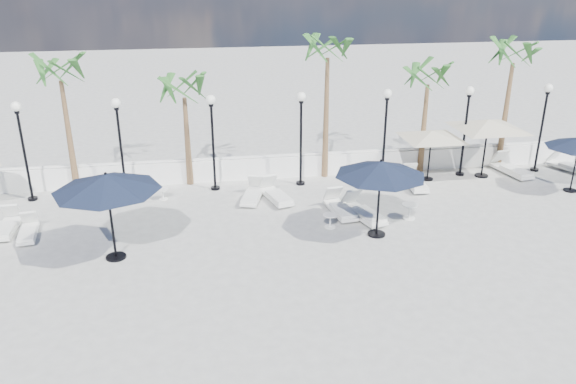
{
  "coord_description": "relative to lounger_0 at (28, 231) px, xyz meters",
  "views": [
    {
      "loc": [
        -3.98,
        -14.78,
        8.32
      ],
      "look_at": [
        -1.25,
        2.03,
        1.5
      ],
      "focal_mm": 35.0,
      "sensor_mm": 36.0,
      "label": 1
    }
  ],
  "objects": [
    {
      "name": "ground",
      "position": [
        9.81,
        -3.13,
        -0.21
      ],
      "size": [
        100.0,
        100.0,
        0.0
      ],
      "primitive_type": "plane",
      "color": "gray",
      "rests_on": "ground"
    },
    {
      "name": "balustrade",
      "position": [
        9.81,
        4.37,
        0.26
      ],
      "size": [
        26.0,
        0.3,
        1.01
      ],
      "color": "white",
      "rests_on": "ground"
    },
    {
      "name": "lamppost_0",
      "position": [
        -0.69,
        3.37,
        2.28
      ],
      "size": [
        0.36,
        0.36,
        3.84
      ],
      "color": "black",
      "rests_on": "ground"
    },
    {
      "name": "lamppost_1",
      "position": [
        2.81,
        3.37,
        2.28
      ],
      "size": [
        0.36,
        0.36,
        3.84
      ],
      "color": "black",
      "rests_on": "ground"
    },
    {
      "name": "lamppost_2",
      "position": [
        6.31,
        3.37,
        2.28
      ],
      "size": [
        0.36,
        0.36,
        3.84
      ],
      "color": "black",
      "rests_on": "ground"
    },
    {
      "name": "lamppost_3",
      "position": [
        9.81,
        3.37,
        2.28
      ],
      "size": [
        0.36,
        0.36,
        3.84
      ],
      "color": "black",
      "rests_on": "ground"
    },
    {
      "name": "lamppost_4",
      "position": [
        13.31,
        3.37,
        2.28
      ],
      "size": [
        0.36,
        0.36,
        3.84
      ],
      "color": "black",
      "rests_on": "ground"
    },
    {
      "name": "lamppost_5",
      "position": [
        16.81,
        3.37,
        2.28
      ],
      "size": [
        0.36,
        0.36,
        3.84
      ],
      "color": "black",
      "rests_on": "ground"
    },
    {
      "name": "lamppost_6",
      "position": [
        20.31,
        3.37,
        2.28
      ],
      "size": [
        0.36,
        0.36,
        3.84
      ],
      "color": "black",
      "rests_on": "ground"
    },
    {
      "name": "palm_0",
      "position": [
        0.81,
        4.17,
        4.32
      ],
      "size": [
        2.6,
        2.6,
        5.5
      ],
      "color": "brown",
      "rests_on": "ground"
    },
    {
      "name": "palm_1",
      "position": [
        5.31,
        4.17,
        3.54
      ],
      "size": [
        2.6,
        2.6,
        4.7
      ],
      "color": "brown",
      "rests_on": "ground"
    },
    {
      "name": "palm_2",
      "position": [
        11.01,
        4.17,
        4.91
      ],
      "size": [
        2.6,
        2.6,
        6.1
      ],
      "color": "brown",
      "rests_on": "ground"
    },
    {
      "name": "palm_3",
      "position": [
        15.31,
        4.17,
        3.74
      ],
      "size": [
        2.6,
        2.6,
        4.9
      ],
      "color": "brown",
      "rests_on": "ground"
    },
    {
      "name": "palm_4",
      "position": [
        19.01,
        4.17,
        4.52
      ],
      "size": [
        2.6,
        2.6,
        5.7
      ],
      "color": "brown",
      "rests_on": "ground"
    },
    {
      "name": "lounger_0",
      "position": [
        0.0,
        0.0,
        0.0
      ],
      "size": [
        0.75,
        1.72,
        0.62
      ],
      "rotation": [
        0.0,
        0.0,
        0.13
      ],
      "color": "white",
      "rests_on": "ground"
    },
    {
      "name": "lounger_1",
      "position": [
        -0.79,
        0.49,
        0.02
      ],
      "size": [
        0.66,
        1.88,
        0.7
      ],
      "rotation": [
        0.0,
        0.0,
        0.03
      ],
      "color": "white",
      "rests_on": "ground"
    },
    {
      "name": "lounger_2",
      "position": [
        7.68,
        2.0,
        0.03
      ],
      "size": [
        1.12,
        1.99,
        0.71
      ],
      "rotation": [
        0.0,
        0.0,
        -0.29
      ],
      "color": "white",
      "rests_on": "ground"
    },
    {
      "name": "lounger_3",
      "position": [
        8.56,
        1.81,
        0.04
      ],
      "size": [
        1.15,
        2.09,
        0.75
      ],
      "rotation": [
        0.0,
        0.0,
        0.27
      ],
      "color": "white",
      "rests_on": "ground"
    },
    {
      "name": "lounger_4",
      "position": [
        10.68,
        0.17,
        0.04
      ],
      "size": [
        0.88,
        2.04,
        0.74
      ],
      "rotation": [
        0.0,
        0.0,
        0.12
      ],
      "color": "white",
      "rests_on": "ground"
    },
    {
      "name": "lounger_5",
      "position": [
        14.3,
        2.3,
        0.04
      ],
      "size": [
        0.71,
        1.99,
        0.74
      ],
      "rotation": [
        0.0,
        0.0,
        -0.03
      ],
      "color": "white",
      "rests_on": "ground"
    },
    {
      "name": "lounger_6",
      "position": [
        11.39,
        -0.36,
        0.06
      ],
      "size": [
        1.28,
        2.21,
        0.79
      ],
      "rotation": [
        0.0,
        0.0,
        0.3
      ],
      "color": "white",
      "rests_on": "ground"
    },
    {
      "name": "lounger_7",
      "position": [
        19.02,
        3.09,
        0.06
      ],
      "size": [
        1.04,
        2.2,
        0.79
      ],
      "rotation": [
        0.0,
        0.0,
        0.18
      ],
      "color": "white",
      "rests_on": "ground"
    },
    {
      "name": "lounger_8",
      "position": [
        21.8,
        3.09,
        0.04
      ],
      "size": [
        1.39,
        2.1,
        0.75
      ],
      "rotation": [
        0.0,
        0.0,
        0.41
      ],
      "color": "white",
      "rests_on": "ground"
    },
    {
      "name": "side_table_0",
      "position": [
        4.28,
        2.62,
        0.05
      ],
      "size": [
        0.44,
        0.44,
        0.43
      ],
      "color": "white",
      "rests_on": "ground"
    },
    {
      "name": "side_table_1",
      "position": [
        10.06,
        -0.87,
        0.08
      ],
      "size": [
        0.5,
        0.5,
        0.48
      ],
      "color": "white",
      "rests_on": "ground"
    },
    {
      "name": "side_table_2",
      "position": [
        13.01,
        -0.61,
        0.12
      ],
      "size": [
        0.57,
        0.57,
        0.55
      ],
      "color": "white",
      "rests_on": "ground"
    },
    {
      "name": "parasol_navy_left",
      "position": [
        3.04,
        -1.95,
        2.27
      ],
      "size": [
        3.19,
        3.19,
        2.81
      ],
      "color": "black",
      "rests_on": "ground"
    },
    {
      "name": "parasol_navy_mid",
      "position": [
        11.46,
        -1.7,
        2.13
      ],
      "size": [
        2.98,
        2.98,
        2.67
      ],
      "color": "black",
      "rests_on": "ground"
    },
    {
      "name": "parasol_cream_sq_a",
      "position": [
        15.21,
        3.07,
        1.9
      ],
      "size": [
        4.65,
        4.65,
        2.28
      ],
      "color": "black",
      "rests_on": "ground"
    },
    {
      "name": "parasol_cream_sq_b",
      "position": [
        17.65,
        3.07,
        2.27
      ],
      "size": [
        5.36,
        5.36,
        2.69
      ],
      "color": "black",
      "rests_on": "ground"
    }
  ]
}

